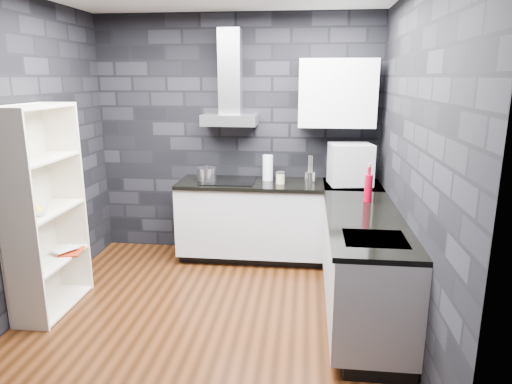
% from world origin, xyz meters
% --- Properties ---
extents(ground, '(3.20, 3.20, 0.00)m').
position_xyz_m(ground, '(0.00, 0.00, 0.00)').
color(ground, '#411F0C').
extents(wall_back, '(3.20, 0.05, 2.70)m').
position_xyz_m(wall_back, '(0.00, 1.62, 1.35)').
color(wall_back, black).
rests_on(wall_back, ground).
extents(wall_front, '(3.20, 0.05, 2.70)m').
position_xyz_m(wall_front, '(0.00, -1.62, 1.35)').
color(wall_front, black).
rests_on(wall_front, ground).
extents(wall_left, '(0.05, 3.20, 2.70)m').
position_xyz_m(wall_left, '(-1.62, 0.00, 1.35)').
color(wall_left, black).
rests_on(wall_left, ground).
extents(wall_right, '(0.05, 3.20, 2.70)m').
position_xyz_m(wall_right, '(1.62, 0.00, 1.35)').
color(wall_right, black).
rests_on(wall_right, ground).
extents(toekick_back, '(2.18, 0.50, 0.10)m').
position_xyz_m(toekick_back, '(0.50, 1.34, 0.05)').
color(toekick_back, black).
rests_on(toekick_back, ground).
extents(toekick_right, '(0.50, 1.78, 0.10)m').
position_xyz_m(toekick_right, '(1.34, 0.10, 0.05)').
color(toekick_right, black).
rests_on(toekick_right, ground).
extents(counter_back_cab, '(2.20, 0.60, 0.76)m').
position_xyz_m(counter_back_cab, '(0.50, 1.30, 0.48)').
color(counter_back_cab, '#B6B6BA').
rests_on(counter_back_cab, ground).
extents(counter_right_cab, '(0.60, 1.80, 0.76)m').
position_xyz_m(counter_right_cab, '(1.30, 0.10, 0.48)').
color(counter_right_cab, '#B6B6BA').
rests_on(counter_right_cab, ground).
extents(counter_back_top, '(2.20, 0.62, 0.04)m').
position_xyz_m(counter_back_top, '(0.50, 1.29, 0.88)').
color(counter_back_top, black).
rests_on(counter_back_top, counter_back_cab).
extents(counter_right_top, '(0.62, 1.80, 0.04)m').
position_xyz_m(counter_right_top, '(1.29, 0.10, 0.88)').
color(counter_right_top, black).
rests_on(counter_right_top, counter_right_cab).
extents(counter_corner_top, '(0.62, 0.62, 0.04)m').
position_xyz_m(counter_corner_top, '(1.30, 1.30, 0.88)').
color(counter_corner_top, black).
rests_on(counter_corner_top, counter_right_cab).
extents(hood_body, '(0.60, 0.34, 0.12)m').
position_xyz_m(hood_body, '(-0.05, 1.43, 1.56)').
color(hood_body, '#A5A5A9').
rests_on(hood_body, wall_back).
extents(hood_chimney, '(0.24, 0.20, 0.90)m').
position_xyz_m(hood_chimney, '(-0.05, 1.50, 2.07)').
color(hood_chimney, '#A5A5A9').
rests_on(hood_chimney, hood_body).
extents(upper_cabinet, '(0.80, 0.35, 0.70)m').
position_xyz_m(upper_cabinet, '(1.10, 1.43, 1.85)').
color(upper_cabinet, silver).
rests_on(upper_cabinet, wall_back).
extents(cooktop, '(0.58, 0.50, 0.01)m').
position_xyz_m(cooktop, '(-0.05, 1.30, 0.91)').
color(cooktop, black).
rests_on(cooktop, counter_back_top).
extents(sink_rim, '(0.44, 0.40, 0.01)m').
position_xyz_m(sink_rim, '(1.30, -0.40, 0.89)').
color(sink_rim, '#A5A5A9').
rests_on(sink_rim, counter_right_top).
extents(pot, '(0.23, 0.23, 0.12)m').
position_xyz_m(pot, '(-0.29, 1.26, 0.97)').
color(pot, '#BBBBC0').
rests_on(pot, cooktop).
extents(glass_vase, '(0.15, 0.15, 0.28)m').
position_xyz_m(glass_vase, '(0.37, 1.40, 1.04)').
color(glass_vase, white).
rests_on(glass_vase, counter_back_top).
extents(storage_jar, '(0.11, 0.11, 0.11)m').
position_xyz_m(storage_jar, '(0.52, 1.25, 0.96)').
color(storage_jar, '#B8B185').
rests_on(storage_jar, counter_back_top).
extents(utensil_crock, '(0.12, 0.12, 0.14)m').
position_xyz_m(utensil_crock, '(0.84, 1.20, 0.97)').
color(utensil_crock, '#BBBBC0').
rests_on(utensil_crock, counter_back_top).
extents(appliance_garage, '(0.48, 0.40, 0.43)m').
position_xyz_m(appliance_garage, '(1.26, 1.25, 1.12)').
color(appliance_garage, '#A2A5A8').
rests_on(appliance_garage, counter_back_top).
extents(red_bottle, '(0.09, 0.09, 0.25)m').
position_xyz_m(red_bottle, '(1.37, 0.60, 1.03)').
color(red_bottle, '#940017').
rests_on(red_bottle, counter_right_top).
extents(bookshelf, '(0.58, 0.87, 1.80)m').
position_xyz_m(bookshelf, '(-1.42, -0.03, 0.90)').
color(bookshelf, beige).
rests_on(bookshelf, ground).
extents(fruit_bowl, '(0.31, 0.31, 0.06)m').
position_xyz_m(fruit_bowl, '(-1.42, -0.17, 0.94)').
color(fruit_bowl, silver).
rests_on(fruit_bowl, bookshelf).
extents(book_red, '(0.18, 0.06, 0.25)m').
position_xyz_m(book_red, '(-1.40, 0.13, 0.57)').
color(book_red, maroon).
rests_on(book_red, bookshelf).
extents(book_second, '(0.14, 0.09, 0.21)m').
position_xyz_m(book_second, '(-1.43, 0.17, 0.59)').
color(book_second, '#B2B2B2').
rests_on(book_second, bookshelf).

